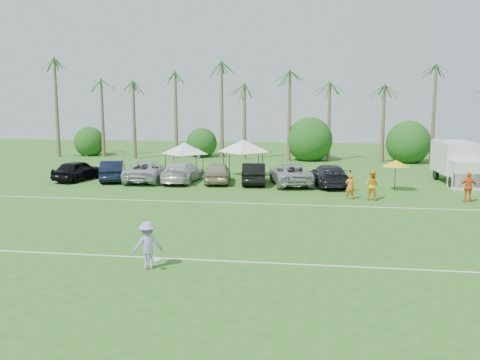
# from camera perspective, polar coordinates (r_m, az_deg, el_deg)

# --- Properties ---
(ground) EXTENTS (120.00, 120.00, 0.00)m
(ground) POSITION_cam_1_polar(r_m,az_deg,el_deg) (21.19, -11.53, -9.69)
(ground) COLOR #2D621D
(ground) RESTS_ON ground
(field_lines) EXTENTS (80.00, 12.10, 0.01)m
(field_lines) POSITION_cam_1_polar(r_m,az_deg,el_deg) (28.53, -6.05, -4.69)
(field_lines) COLOR white
(field_lines) RESTS_ON ground
(palm_tree_0) EXTENTS (2.40, 2.40, 8.90)m
(palm_tree_0) POSITION_cam_1_polar(r_m,az_deg,el_deg) (63.82, -18.83, 9.14)
(palm_tree_0) COLOR brown
(palm_tree_0) RESTS_ON ground
(palm_tree_1) EXTENTS (2.40, 2.40, 9.90)m
(palm_tree_1) POSITION_cam_1_polar(r_m,az_deg,el_deg) (61.73, -14.67, 10.16)
(palm_tree_1) COLOR brown
(palm_tree_1) RESTS_ON ground
(palm_tree_2) EXTENTS (2.40, 2.40, 10.90)m
(palm_tree_2) POSITION_cam_1_polar(r_m,az_deg,el_deg) (59.99, -10.22, 11.17)
(palm_tree_2) COLOR brown
(palm_tree_2) RESTS_ON ground
(palm_tree_3) EXTENTS (2.40, 2.40, 11.90)m
(palm_tree_3) POSITION_cam_1_polar(r_m,az_deg,el_deg) (58.88, -6.47, 12.13)
(palm_tree_3) COLOR brown
(palm_tree_3) RESTS_ON ground
(palm_tree_4) EXTENTS (2.40, 2.40, 8.90)m
(palm_tree_4) POSITION_cam_1_polar(r_m,az_deg,el_deg) (57.90, -2.54, 9.67)
(palm_tree_4) COLOR brown
(palm_tree_4) RESTS_ON ground
(palm_tree_5) EXTENTS (2.40, 2.40, 9.90)m
(palm_tree_5) POSITION_cam_1_polar(r_m,az_deg,el_deg) (57.29, 1.45, 10.56)
(palm_tree_5) COLOR brown
(palm_tree_5) RESTS_ON ground
(palm_tree_6) EXTENTS (2.40, 2.40, 10.90)m
(palm_tree_6) POSITION_cam_1_polar(r_m,az_deg,el_deg) (56.97, 5.53, 11.40)
(palm_tree_6) COLOR brown
(palm_tree_6) RESTS_ON ground
(palm_tree_7) EXTENTS (2.40, 2.40, 11.90)m
(palm_tree_7) POSITION_cam_1_polar(r_m,az_deg,el_deg) (56.94, 9.66, 12.17)
(palm_tree_7) COLOR brown
(palm_tree_7) RESTS_ON ground
(palm_tree_8) EXTENTS (2.40, 2.40, 8.90)m
(palm_tree_8) POSITION_cam_1_polar(r_m,az_deg,el_deg) (57.15, 14.67, 9.41)
(palm_tree_8) COLOR brown
(palm_tree_8) RESTS_ON ground
(palm_tree_9) EXTENTS (2.40, 2.40, 9.90)m
(palm_tree_9) POSITION_cam_1_polar(r_m,az_deg,el_deg) (57.91, 19.71, 10.03)
(palm_tree_9) COLOR brown
(palm_tree_9) RESTS_ON ground
(bush_tree_0) EXTENTS (4.00, 4.00, 4.00)m
(bush_tree_0) POSITION_cam_1_polar(r_m,az_deg,el_deg) (63.61, -15.75, 4.15)
(bush_tree_0) COLOR brown
(bush_tree_0) RESTS_ON ground
(bush_tree_1) EXTENTS (4.00, 4.00, 4.00)m
(bush_tree_1) POSITION_cam_1_polar(r_m,az_deg,el_deg) (59.48, -4.22, 4.16)
(bush_tree_1) COLOR brown
(bush_tree_1) RESTS_ON ground
(bush_tree_2) EXTENTS (4.00, 4.00, 4.00)m
(bush_tree_2) POSITION_cam_1_polar(r_m,az_deg,el_deg) (58.05, 7.45, 3.99)
(bush_tree_2) COLOR brown
(bush_tree_2) RESTS_ON ground
(bush_tree_3) EXTENTS (4.00, 4.00, 4.00)m
(bush_tree_3) POSITION_cam_1_polar(r_m,az_deg,el_deg) (58.73, 17.27, 3.72)
(bush_tree_3) COLOR brown
(bush_tree_3) RESTS_ON ground
(sideline_player_a) EXTENTS (0.64, 0.44, 1.68)m
(sideline_player_a) POSITION_cam_1_polar(r_m,az_deg,el_deg) (35.80, 11.66, -0.68)
(sideline_player_a) COLOR orange
(sideline_player_a) RESTS_ON ground
(sideline_player_b) EXTENTS (1.16, 1.05, 1.94)m
(sideline_player_b) POSITION_cam_1_polar(r_m,az_deg,el_deg) (35.84, 13.89, -0.54)
(sideline_player_b) COLOR orange
(sideline_player_b) RESTS_ON ground
(sideline_player_c) EXTENTS (1.17, 0.57, 1.93)m
(sideline_player_c) POSITION_cam_1_polar(r_m,az_deg,el_deg) (37.00, 23.19, -0.72)
(sideline_player_c) COLOR #E35619
(sideline_player_c) RESTS_ON ground
(box_truck) EXTENTS (2.78, 6.38, 3.21)m
(box_truck) POSITION_cam_1_polar(r_m,az_deg,el_deg) (44.52, 22.13, 1.83)
(box_truck) COLOR silver
(box_truck) RESTS_ON ground
(canopy_tent_left) EXTENTS (4.05, 4.05, 3.28)m
(canopy_tent_left) POSITION_cam_1_polar(r_m,az_deg,el_deg) (45.58, -5.95, 3.97)
(canopy_tent_left) COLOR black
(canopy_tent_left) RESTS_ON ground
(canopy_tent_right) EXTENTS (4.46, 4.46, 3.62)m
(canopy_tent_right) POSITION_cam_1_polar(r_m,az_deg,el_deg) (45.04, 0.38, 4.32)
(canopy_tent_right) COLOR black
(canopy_tent_right) RESTS_ON ground
(market_umbrella) EXTENTS (2.00, 2.00, 2.23)m
(market_umbrella) POSITION_cam_1_polar(r_m,az_deg,el_deg) (39.53, 16.27, 1.73)
(market_umbrella) COLOR black
(market_umbrella) RESTS_ON ground
(frisbee_player) EXTENTS (1.41, 1.19, 1.89)m
(frisbee_player) POSITION_cam_1_polar(r_m,az_deg,el_deg) (21.31, -9.83, -6.87)
(frisbee_player) COLOR #9A94D2
(frisbee_player) RESTS_ON ground
(parked_car_0) EXTENTS (2.91, 5.12, 1.64)m
(parked_car_0) POSITION_cam_1_polar(r_m,az_deg,el_deg) (44.93, -16.92, 1.01)
(parked_car_0) COLOR black
(parked_car_0) RESTS_ON ground
(parked_car_1) EXTENTS (3.18, 5.28, 1.64)m
(parked_car_1) POSITION_cam_1_polar(r_m,az_deg,el_deg) (44.02, -13.42, 0.99)
(parked_car_1) COLOR black
(parked_car_1) RESTS_ON ground
(parked_car_2) EXTENTS (3.04, 6.05, 1.64)m
(parked_car_2) POSITION_cam_1_polar(r_m,az_deg,el_deg) (43.13, -9.87, 0.95)
(parked_car_2) COLOR #A9ADB6
(parked_car_2) RESTS_ON ground
(parked_car_3) EXTENTS (2.48, 5.73, 1.64)m
(parked_car_3) POSITION_cam_1_polar(r_m,az_deg,el_deg) (42.28, -6.21, 0.87)
(parked_car_3) COLOR silver
(parked_car_3) RESTS_ON ground
(parked_car_4) EXTENTS (2.57, 5.04, 1.64)m
(parked_car_4) POSITION_cam_1_polar(r_m,az_deg,el_deg) (41.74, -2.40, 0.81)
(parked_car_4) COLOR gray
(parked_car_4) RESTS_ON ground
(parked_car_5) EXTENTS (2.27, 5.14, 1.64)m
(parked_car_5) POSITION_cam_1_polar(r_m,az_deg,el_deg) (41.33, 1.49, 0.73)
(parked_car_5) COLOR black
(parked_car_5) RESTS_ON ground
(parked_car_6) EXTENTS (3.95, 6.36, 1.64)m
(parked_car_6) POSITION_cam_1_polar(r_m,az_deg,el_deg) (41.00, 5.43, 0.63)
(parked_car_6) COLOR #98999B
(parked_car_6) RESTS_ON ground
(parked_car_7) EXTENTS (3.41, 6.01, 1.64)m
(parked_car_7) POSITION_cam_1_polar(r_m,az_deg,el_deg) (40.77, 9.42, 0.50)
(parked_car_7) COLOR black
(parked_car_7) RESTS_ON ground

